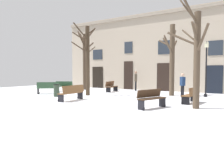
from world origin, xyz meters
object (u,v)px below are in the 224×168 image
object	(u,v)px
tree_left_of_center	(172,58)
person_by_shop_door	(136,80)
bench_near_center_tree	(151,98)
streetlamp	(206,63)
bench_back_to_back_right	(48,88)
litter_bin	(56,90)
person_strolling	(183,84)
bench_far_corner	(64,86)
tree_right_of_center	(87,59)
bench_by_litter_bin	(111,86)
tree_center	(196,54)
bench_near_lamp	(72,93)
bench_back_to_back_left	(191,95)
tree_near_facade	(85,58)

from	to	relation	value
tree_left_of_center	person_by_shop_door	distance (m)	4.89
bench_near_center_tree	streetlamp	bearing A→B (deg)	7.82
bench_back_to_back_right	litter_bin	bearing A→B (deg)	114.21
bench_near_center_tree	person_by_shop_door	bearing A→B (deg)	50.58
litter_bin	person_strolling	bearing A→B (deg)	29.96
bench_near_center_tree	bench_far_corner	bearing A→B (deg)	87.70
tree_right_of_center	bench_by_litter_bin	bearing A→B (deg)	91.50
bench_back_to_back_right	bench_by_litter_bin	xyz separation A→B (m)	(3.16, 4.32, -0.01)
tree_right_of_center	streetlamp	size ratio (longest dim) A/B	1.34
tree_center	litter_bin	size ratio (longest dim) A/B	6.16
tree_right_of_center	litter_bin	world-z (taller)	tree_right_of_center
bench_back_to_back_right	person_by_shop_door	bearing A→B (deg)	-165.59
person_by_shop_door	tree_center	bearing A→B (deg)	-168.36
person_strolling	tree_center	bearing A→B (deg)	158.74
bench_near_lamp	bench_back_to_back_right	bearing A→B (deg)	-115.71
tree_right_of_center	person_strolling	bearing A→B (deg)	21.80
tree_left_of_center	bench_back_to_back_left	bearing A→B (deg)	-57.56
litter_bin	bench_back_to_back_right	bearing A→B (deg)	153.66
litter_bin	bench_back_to_back_right	world-z (taller)	bench_back_to_back_right
bench_near_lamp	tree_left_of_center	bearing A→B (deg)	143.11
bench_far_corner	bench_back_to_back_right	bearing A→B (deg)	-99.66
litter_bin	bench_near_center_tree	bearing A→B (deg)	-7.74
tree_near_facade	bench_back_to_back_right	world-z (taller)	tree_near_facade
bench_near_center_tree	person_by_shop_door	distance (m)	9.59
bench_near_center_tree	person_strolling	world-z (taller)	person_strolling
streetlamp	person_by_shop_door	xyz separation A→B (m)	(-6.25, 1.85, -1.32)
bench_near_lamp	bench_by_litter_bin	xyz separation A→B (m)	(-1.15, 6.27, -0.02)
bench_by_litter_bin	person_by_shop_door	bearing A→B (deg)	-44.54
tree_right_of_center	tree_center	distance (m)	8.14
tree_left_of_center	bench_back_to_back_right	bearing A→B (deg)	-154.77
bench_far_corner	person_strolling	xyz separation A→B (m)	(9.94, 1.28, 0.45)
tree_left_of_center	litter_bin	xyz separation A→B (m)	(-6.59, -5.01, -2.34)
bench_near_center_tree	person_by_shop_door	size ratio (longest dim) A/B	0.91
bench_back_to_back_right	bench_back_to_back_left	xyz separation A→B (m)	(10.65, 0.75, -0.03)
litter_bin	person_strolling	size ratio (longest dim) A/B	0.53
bench_by_litter_bin	tree_near_facade	bearing A→B (deg)	73.03
tree_near_facade	person_strolling	xyz separation A→B (m)	(9.79, -1.46, -2.15)
tree_center	bench_back_to_back_right	size ratio (longest dim) A/B	3.32
person_strolling	litter_bin	bearing A→B (deg)	77.93
bench_back_to_back_right	bench_back_to_back_left	bearing A→B (deg)	144.58
tree_right_of_center	bench_far_corner	distance (m)	4.48
tree_center	streetlamp	xyz separation A→B (m)	(-0.35, 5.42, -0.22)
tree_left_of_center	tree_right_of_center	bearing A→B (deg)	-149.16
streetlamp	bench_near_center_tree	world-z (taller)	streetlamp
litter_bin	bench_far_corner	world-z (taller)	bench_far_corner
streetlamp	tree_left_of_center	bearing A→B (deg)	-170.13
tree_near_facade	litter_bin	world-z (taller)	tree_near_facade
streetlamp	bench_near_center_tree	distance (m)	6.83
bench_by_litter_bin	tree_left_of_center	bearing A→B (deg)	-101.60
tree_near_facade	bench_near_lamp	xyz separation A→B (m)	(4.58, -6.77, -2.57)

